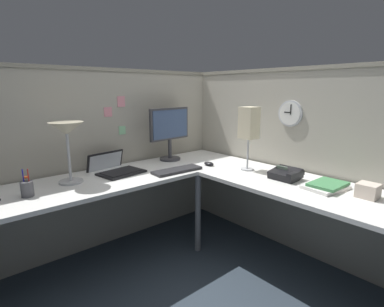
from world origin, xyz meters
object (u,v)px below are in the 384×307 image
desk_lamp_paper (249,125)px  monitor (170,130)px  pen_cup (27,189)px  wall_clock (291,114)px  book_stack (326,186)px  laptop (114,169)px  tissue_box (368,191)px  keyboard (177,170)px  desk_lamp_dome (67,133)px  office_phone (286,175)px  computer_mouse (209,164)px

desk_lamp_paper → monitor: bearing=110.7°
pen_cup → wall_clock: 2.05m
book_stack → wall_clock: size_ratio=1.40×
monitor → laptop: monitor is taller
desk_lamp_paper → tissue_box: desk_lamp_paper is taller
keyboard → pen_cup: (-1.08, 0.16, 0.04)m
desk_lamp_dome → keyboard: bearing=-19.7°
laptop → book_stack: laptop is taller
tissue_box → keyboard: bearing=112.9°
desk_lamp_dome → office_phone: desk_lamp_dome is taller
computer_mouse → desk_lamp_dome: bearing=164.7°
pen_cup → office_phone: pen_cup is taller
pen_cup → desk_lamp_paper: bearing=-18.0°
computer_mouse → office_phone: size_ratio=0.51×
laptop → book_stack: (0.89, -1.36, -0.00)m
computer_mouse → office_phone: 0.70m
monitor → tissue_box: (0.32, -1.64, -0.25)m
keyboard → desk_lamp_paper: (0.48, -0.35, 0.37)m
monitor → office_phone: 1.16m
keyboard → book_stack: (0.50, -1.02, 0.01)m
office_phone → book_stack: 0.31m
desk_lamp_dome → desk_lamp_paper: 1.40m
computer_mouse → book_stack: size_ratio=0.34×
computer_mouse → book_stack: bearing=-80.8°
keyboard → desk_lamp_paper: desk_lamp_paper is taller
book_stack → tissue_box: (0.03, -0.25, 0.02)m
desk_lamp_dome → monitor: bearing=5.9°
computer_mouse → book_stack: 1.00m
monitor → laptop: (-0.61, -0.04, -0.27)m
monitor → tissue_box: bearing=-78.9°
book_stack → desk_lamp_paper: desk_lamp_paper is taller
office_phone → tissue_box: size_ratio=1.71×
computer_mouse → pen_cup: size_ratio=0.58×
laptop → tissue_box: bearing=-60.0°
book_stack → desk_lamp_paper: size_ratio=0.58×
monitor → book_stack: (0.29, -1.40, -0.27)m
laptop → pen_cup: size_ratio=2.38×
tissue_box → monitor: bearing=101.1°
laptop → keyboard: bearing=-40.9°
desk_lamp_dome → office_phone: size_ratio=2.16×
computer_mouse → pen_cup: (-1.42, 0.19, 0.04)m
wall_clock → pen_cup: bearing=159.8°
keyboard → wall_clock: (0.80, -0.53, 0.46)m
tissue_box → book_stack: bearing=97.9°
office_phone → desk_lamp_paper: 0.51m
laptop → computer_mouse: (0.73, -0.37, -0.01)m
pen_cup → book_stack: size_ratio=0.58×
office_phone → wall_clock: size_ratio=0.94×
book_stack → wall_clock: (0.30, 0.49, 0.45)m
laptop → keyboard: (0.39, -0.34, -0.01)m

